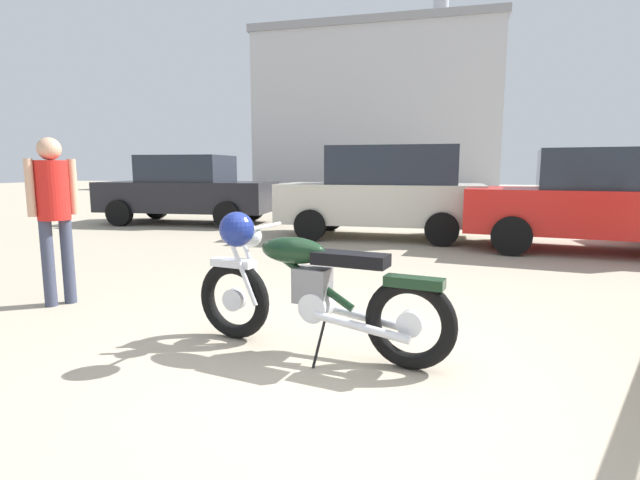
{
  "coord_description": "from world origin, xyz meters",
  "views": [
    {
      "loc": [
        0.73,
        -3.02,
        1.37
      ],
      "look_at": [
        -0.57,
        1.22,
        0.71
      ],
      "focal_mm": 27.26,
      "sensor_mm": 36.0,
      "label": 1
    }
  ],
  "objects_px": {
    "bystander": "(53,204)",
    "silver_sedan_mid": "(188,190)",
    "vintage_motorcycle": "(307,288)",
    "white_estate_far": "(604,201)",
    "pale_sedan_back": "(384,191)"
  },
  "relations": [
    {
      "from": "vintage_motorcycle",
      "to": "pale_sedan_back",
      "type": "distance_m",
      "value": 6.22
    },
    {
      "from": "bystander",
      "to": "silver_sedan_mid",
      "type": "xyz_separation_m",
      "value": [
        -2.75,
        6.78,
        -0.18
      ]
    },
    {
      "from": "pale_sedan_back",
      "to": "vintage_motorcycle",
      "type": "bearing_deg",
      "value": 91.45
    },
    {
      "from": "bystander",
      "to": "pale_sedan_back",
      "type": "relative_size",
      "value": 0.42
    },
    {
      "from": "vintage_motorcycle",
      "to": "white_estate_far",
      "type": "bearing_deg",
      "value": -111.96
    },
    {
      "from": "vintage_motorcycle",
      "to": "white_estate_far",
      "type": "relative_size",
      "value": 0.48
    },
    {
      "from": "silver_sedan_mid",
      "to": "pale_sedan_back",
      "type": "relative_size",
      "value": 1.1
    },
    {
      "from": "white_estate_far",
      "to": "pale_sedan_back",
      "type": "bearing_deg",
      "value": -4.94
    },
    {
      "from": "bystander",
      "to": "silver_sedan_mid",
      "type": "bearing_deg",
      "value": -37.29
    },
    {
      "from": "bystander",
      "to": "white_estate_far",
      "type": "xyz_separation_m",
      "value": [
        6.0,
        5.04,
        -0.18
      ]
    },
    {
      "from": "bystander",
      "to": "pale_sedan_back",
      "type": "bearing_deg",
      "value": -81.55
    },
    {
      "from": "vintage_motorcycle",
      "to": "bystander",
      "type": "relative_size",
      "value": 1.25
    },
    {
      "from": "pale_sedan_back",
      "to": "white_estate_far",
      "type": "bearing_deg",
      "value": 167.0
    },
    {
      "from": "bystander",
      "to": "white_estate_far",
      "type": "relative_size",
      "value": 0.38
    },
    {
      "from": "silver_sedan_mid",
      "to": "white_estate_far",
      "type": "relative_size",
      "value": 1.01
    }
  ]
}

